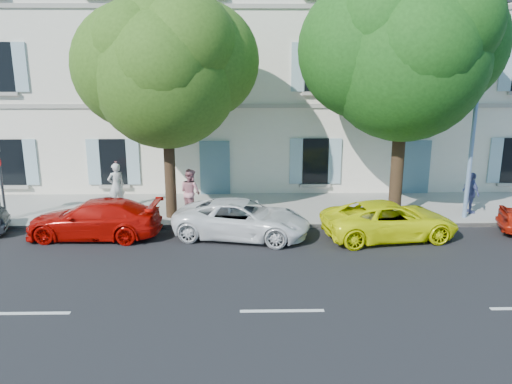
{
  "coord_description": "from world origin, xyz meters",
  "views": [
    {
      "loc": [
        -0.84,
        -14.76,
        5.65
      ],
      "look_at": [
        -0.5,
        2.0,
        1.4
      ],
      "focal_mm": 35.0,
      "sensor_mm": 36.0,
      "label": 1
    }
  ],
  "objects_px": {
    "tree_right": "(405,59)",
    "pedestrian_a": "(116,186)",
    "pedestrian_b": "(190,192)",
    "pedestrian_c": "(471,193)",
    "car_white_coupe": "(242,219)",
    "street_lamp": "(479,100)",
    "car_red_coupe": "(94,219)",
    "car_yellow_supercar": "(390,220)",
    "tree_left": "(166,75)"
  },
  "relations": [
    {
      "from": "tree_right",
      "to": "pedestrian_a",
      "type": "distance_m",
      "value": 11.78
    },
    {
      "from": "pedestrian_b",
      "to": "pedestrian_c",
      "type": "height_order",
      "value": "pedestrian_b"
    },
    {
      "from": "tree_right",
      "to": "pedestrian_b",
      "type": "distance_m",
      "value": 9.07
    },
    {
      "from": "car_white_coupe",
      "to": "street_lamp",
      "type": "relative_size",
      "value": 0.59
    },
    {
      "from": "car_red_coupe",
      "to": "pedestrian_c",
      "type": "relative_size",
      "value": 2.84
    },
    {
      "from": "pedestrian_a",
      "to": "pedestrian_b",
      "type": "height_order",
      "value": "pedestrian_a"
    },
    {
      "from": "tree_right",
      "to": "pedestrian_a",
      "type": "xyz_separation_m",
      "value": [
        -10.7,
        1.19,
        -4.8
      ]
    },
    {
      "from": "car_white_coupe",
      "to": "car_yellow_supercar",
      "type": "relative_size",
      "value": 1.01
    },
    {
      "from": "tree_right",
      "to": "pedestrian_b",
      "type": "bearing_deg",
      "value": 178.31
    },
    {
      "from": "tree_right",
      "to": "pedestrian_a",
      "type": "relative_size",
      "value": 4.87
    },
    {
      "from": "car_white_coupe",
      "to": "pedestrian_c",
      "type": "bearing_deg",
      "value": -63.96
    },
    {
      "from": "street_lamp",
      "to": "pedestrian_c",
      "type": "relative_size",
      "value": 4.88
    },
    {
      "from": "pedestrian_a",
      "to": "pedestrian_c",
      "type": "xyz_separation_m",
      "value": [
        13.7,
        -0.88,
        -0.13
      ]
    },
    {
      "from": "car_white_coupe",
      "to": "pedestrian_b",
      "type": "bearing_deg",
      "value": 54.76
    },
    {
      "from": "car_red_coupe",
      "to": "pedestrian_c",
      "type": "height_order",
      "value": "pedestrian_c"
    },
    {
      "from": "car_red_coupe",
      "to": "car_yellow_supercar",
      "type": "bearing_deg",
      "value": 91.37
    },
    {
      "from": "tree_left",
      "to": "pedestrian_a",
      "type": "distance_m",
      "value": 5.0
    },
    {
      "from": "car_yellow_supercar",
      "to": "car_white_coupe",
      "type": "bearing_deg",
      "value": 79.26
    },
    {
      "from": "car_white_coupe",
      "to": "tree_right",
      "type": "distance_m",
      "value": 7.98
    },
    {
      "from": "car_white_coupe",
      "to": "street_lamp",
      "type": "distance_m",
      "value": 9.27
    },
    {
      "from": "car_yellow_supercar",
      "to": "tree_right",
      "type": "relative_size",
      "value": 0.51
    },
    {
      "from": "pedestrian_b",
      "to": "car_red_coupe",
      "type": "bearing_deg",
      "value": 77.18
    },
    {
      "from": "car_yellow_supercar",
      "to": "pedestrian_a",
      "type": "xyz_separation_m",
      "value": [
        -9.92,
        3.27,
        0.44
      ]
    },
    {
      "from": "pedestrian_b",
      "to": "car_white_coupe",
      "type": "bearing_deg",
      "value": 176.2
    },
    {
      "from": "car_red_coupe",
      "to": "tree_right",
      "type": "height_order",
      "value": "tree_right"
    },
    {
      "from": "tree_left",
      "to": "street_lamp",
      "type": "distance_m",
      "value": 11.0
    },
    {
      "from": "car_white_coupe",
      "to": "pedestrian_a",
      "type": "bearing_deg",
      "value": 70.2
    },
    {
      "from": "tree_left",
      "to": "street_lamp",
      "type": "height_order",
      "value": "tree_left"
    },
    {
      "from": "tree_left",
      "to": "pedestrian_b",
      "type": "bearing_deg",
      "value": 14.57
    },
    {
      "from": "tree_left",
      "to": "tree_right",
      "type": "height_order",
      "value": "tree_right"
    },
    {
      "from": "street_lamp",
      "to": "pedestrian_a",
      "type": "distance_m",
      "value": 13.8
    },
    {
      "from": "tree_right",
      "to": "car_white_coupe",
      "type": "bearing_deg",
      "value": -161.8
    },
    {
      "from": "car_white_coupe",
      "to": "street_lamp",
      "type": "height_order",
      "value": "street_lamp"
    },
    {
      "from": "pedestrian_c",
      "to": "car_white_coupe",
      "type": "bearing_deg",
      "value": 91.81
    },
    {
      "from": "car_white_coupe",
      "to": "pedestrian_a",
      "type": "relative_size",
      "value": 2.49
    },
    {
      "from": "car_white_coupe",
      "to": "pedestrian_c",
      "type": "distance_m",
      "value": 9.01
    },
    {
      "from": "car_white_coupe",
      "to": "car_yellow_supercar",
      "type": "bearing_deg",
      "value": -80.35
    },
    {
      "from": "car_red_coupe",
      "to": "car_yellow_supercar",
      "type": "distance_m",
      "value": 9.94
    },
    {
      "from": "tree_left",
      "to": "pedestrian_b",
      "type": "distance_m",
      "value": 4.37
    },
    {
      "from": "car_yellow_supercar",
      "to": "street_lamp",
      "type": "distance_m",
      "value": 5.38
    },
    {
      "from": "car_red_coupe",
      "to": "car_yellow_supercar",
      "type": "xyz_separation_m",
      "value": [
        9.94,
        -0.28,
        -0.02
      ]
    },
    {
      "from": "tree_left",
      "to": "pedestrian_c",
      "type": "xyz_separation_m",
      "value": [
        11.39,
        0.26,
        -4.41
      ]
    },
    {
      "from": "car_red_coupe",
      "to": "car_white_coupe",
      "type": "xyz_separation_m",
      "value": [
        4.99,
        -0.08,
        -0.02
      ]
    },
    {
      "from": "car_red_coupe",
      "to": "car_white_coupe",
      "type": "relative_size",
      "value": 0.98
    },
    {
      "from": "car_red_coupe",
      "to": "pedestrian_a",
      "type": "distance_m",
      "value": 3.02
    },
    {
      "from": "car_red_coupe",
      "to": "street_lamp",
      "type": "xyz_separation_m",
      "value": [
        13.29,
        1.38,
        3.86
      ]
    },
    {
      "from": "car_white_coupe",
      "to": "tree_left",
      "type": "distance_m",
      "value": 5.75
    },
    {
      "from": "car_red_coupe",
      "to": "pedestrian_b",
      "type": "distance_m",
      "value": 3.67
    },
    {
      "from": "tree_left",
      "to": "street_lamp",
      "type": "relative_size",
      "value": 1.05
    },
    {
      "from": "car_red_coupe",
      "to": "pedestrian_a",
      "type": "bearing_deg",
      "value": -177.39
    }
  ]
}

